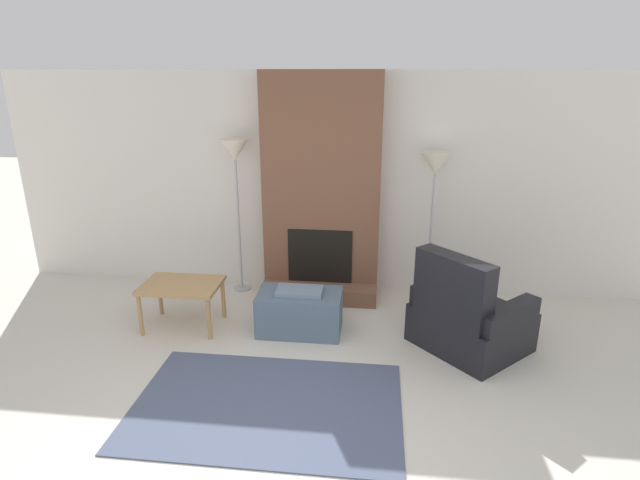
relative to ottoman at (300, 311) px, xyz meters
The scene contains 9 objects.
ground_plane 1.87m from the ottoman, 86.59° to the right, with size 24.00×24.00×0.00m, color beige.
wall_back 1.63m from the ottoman, 84.80° to the left, with size 7.72×0.06×2.60m, color silver.
fireplace 1.42m from the ottoman, 83.74° to the left, with size 1.35×0.59×2.60m.
ottoman is the anchor object (origin of this frame).
armchair 1.65m from the ottoman, ahead, with size 1.26×1.27×1.01m.
side_table 1.25m from the ottoman, behind, with size 0.80×0.56×0.49m.
floor_lamp_left 1.93m from the ottoman, 132.13° to the left, with size 0.33×0.33×1.85m.
floor_lamp_right 2.14m from the ottoman, 35.30° to the left, with size 0.33×0.33×1.74m.
area_rug 1.28m from the ottoman, 93.43° to the right, with size 2.16×1.39×0.01m, color #4C5670.
Camera 1 is at (0.63, -2.74, 2.56)m, focal length 28.00 mm.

